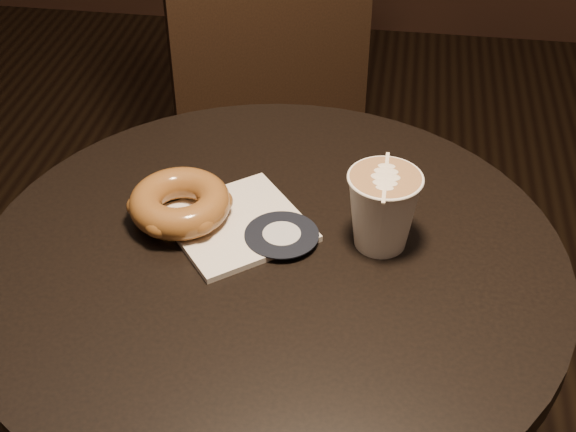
{
  "coord_description": "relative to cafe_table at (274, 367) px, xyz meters",
  "views": [
    {
      "loc": [
        0.13,
        -0.71,
        1.37
      ],
      "look_at": [
        0.01,
        0.03,
        0.79
      ],
      "focal_mm": 50.0,
      "sensor_mm": 36.0,
      "label": 1
    }
  ],
  "objects": [
    {
      "name": "cafe_table",
      "position": [
        0.0,
        0.0,
        0.0
      ],
      "size": [
        0.7,
        0.7,
        0.75
      ],
      "color": "black",
      "rests_on": "ground"
    },
    {
      "name": "doughnut",
      "position": [
        -0.12,
        0.05,
        0.23
      ],
      "size": [
        0.12,
        0.12,
        0.04
      ],
      "primitive_type": "torus",
      "color": "brown",
      "rests_on": "pastry_bag"
    },
    {
      "name": "chair",
      "position": [
        -0.08,
        0.64,
        0.02
      ],
      "size": [
        0.53,
        0.53,
        1.02
      ],
      "rotation": [
        0.0,
        0.0,
        0.43
      ],
      "color": "black",
      "rests_on": "ground"
    },
    {
      "name": "pastry_bag",
      "position": [
        -0.05,
        0.04,
        0.2
      ],
      "size": [
        0.21,
        0.21,
        0.01
      ],
      "primitive_type": "cube",
      "rotation": [
        0.0,
        0.0,
        0.67
      ],
      "color": "silver",
      "rests_on": "cafe_table"
    },
    {
      "name": "latte_cup",
      "position": [
        0.12,
        0.04,
        0.25
      ],
      "size": [
        0.09,
        0.09,
        0.1
      ],
      "primitive_type": null,
      "color": "silver",
      "rests_on": "cafe_table"
    }
  ]
}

